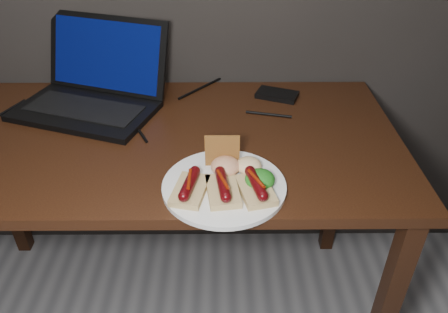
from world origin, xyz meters
name	(u,v)px	position (x,y,z in m)	size (l,w,h in m)	color
desk	(154,161)	(0.00, 1.38, 0.66)	(1.40, 0.70, 0.75)	#341D0D
laptop	(93,89)	(-0.20, 1.56, 0.80)	(0.50, 0.44, 0.25)	black
hard_drive	(277,95)	(0.38, 1.62, 0.76)	(0.13, 0.07, 0.02)	black
desk_cables	(146,109)	(-0.03, 1.53, 0.75)	(0.92, 0.43, 0.01)	black
plate	(224,186)	(0.21, 1.14, 0.76)	(0.29, 0.29, 0.01)	white
bread_sausage_left	(190,187)	(0.13, 1.11, 0.78)	(0.09, 0.13, 0.04)	tan
bread_sausage_center	(223,188)	(0.20, 1.10, 0.78)	(0.08, 0.12, 0.04)	tan
bread_sausage_right	(256,187)	(0.28, 1.11, 0.78)	(0.10, 0.13, 0.04)	tan
crispbread	(222,151)	(0.20, 1.22, 0.80)	(0.09, 0.01, 0.09)	#A7642D
salad_greens	(260,179)	(0.29, 1.13, 0.78)	(0.07, 0.07, 0.04)	#154E0F
salsa_mound	(226,166)	(0.21, 1.18, 0.78)	(0.07, 0.07, 0.04)	#AA2411
coleslaw_mound	(249,166)	(0.26, 1.19, 0.78)	(0.06, 0.06, 0.04)	beige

